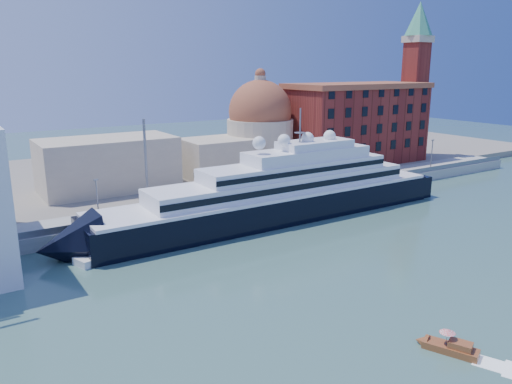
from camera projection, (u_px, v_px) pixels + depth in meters
ground at (343, 258)px, 80.08m from camera, size 400.00×400.00×0.00m
quay at (236, 203)px, 107.51m from camera, size 180.00×10.00×2.50m
land at (162, 171)px, 141.02m from camera, size 260.00×72.00×2.00m
quay_fence at (247, 199)px, 103.39m from camera, size 180.00×0.10×1.20m
superyacht at (266, 200)px, 97.97m from camera, size 85.65×11.87×25.60m
service_barge at (109, 253)px, 79.98m from camera, size 10.96×6.51×2.34m
water_taxi at (452, 347)px, 53.30m from camera, size 4.04×5.97×2.70m
warehouse at (357, 123)px, 146.40m from camera, size 43.00×19.00×23.25m
campanile at (416, 70)px, 155.33m from camera, size 8.40×8.40×47.00m
church at (210, 143)px, 127.86m from camera, size 66.00×18.00×25.50m
lamp_posts at (184, 172)px, 97.36m from camera, size 120.80×2.40×18.00m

